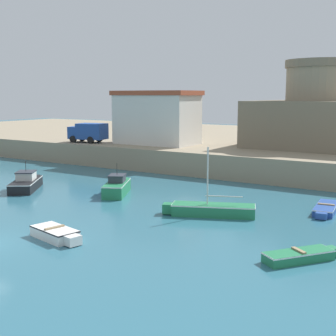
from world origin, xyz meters
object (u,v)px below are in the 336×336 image
Objects in this scene: motorboat_black_5 at (26,183)px; dinghy_green_0 at (300,255)px; sailboat_green_2 at (211,209)px; fortress at (319,116)px; truck_on_quay at (88,132)px; dinghy_blue_4 at (326,208)px; motorboat_green_6 at (117,187)px; harbor_shed_mid_row at (157,117)px; dinghy_white_1 at (56,233)px.

dinghy_green_0 is at bearing -11.24° from motorboat_black_5.
motorboat_black_5 is (-16.84, -0.46, 0.14)m from sailboat_green_2.
truck_on_quay is at bearing -157.07° from fortress.
motorboat_green_6 is (-15.37, -2.86, 0.35)m from dinghy_blue_4.
fortress is 25.71m from truck_on_quay.
harbor_shed_mid_row is (-21.68, 12.43, 5.02)m from dinghy_blue_4.
dinghy_green_0 is 0.28× the size of fortress.
dinghy_white_1 is 29.87m from truck_on_quay.
dinghy_green_0 is 0.61× the size of sailboat_green_2.
truck_on_quay is (-29.29, 9.53, 3.26)m from dinghy_blue_4.
dinghy_green_0 is at bearing -44.55° from harbor_shed_mid_row.
fortress is (-5.68, 19.52, 5.24)m from dinghy_blue_4.
harbor_shed_mid_row is at bearing -156.10° from fortress.
dinghy_white_1 is 28.79m from harbor_shed_mid_row.
motorboat_green_6 is 18.86m from truck_on_quay.
truck_on_quay is at bearing 113.17° from motorboat_black_5.
dinghy_white_1 is 34.15m from fortress.
harbor_shed_mid_row is (-16.00, -7.09, -0.22)m from fortress.
motorboat_green_6 is (-9.29, 2.04, 0.19)m from sailboat_green_2.
harbor_shed_mid_row is at bearing 131.99° from sailboat_green_2.
truck_on_quay reaches higher than dinghy_green_0.
motorboat_black_5 is (-11.97, 8.47, 0.23)m from dinghy_white_1.
harbor_shed_mid_row reaches higher than motorboat_black_5.
fortress reaches higher than dinghy_blue_4.
fortress is 2.84× the size of truck_on_quay.
harbor_shed_mid_row reaches higher than dinghy_blue_4.
truck_on_quay is (-30.56, 19.70, 3.25)m from dinghy_green_0.
truck_on_quay is at bearing 128.14° from dinghy_white_1.
harbor_shed_mid_row is at bearing 112.42° from motorboat_green_6.
motorboat_green_6 reaches higher than dinghy_blue_4.
dinghy_green_0 is 10.25m from dinghy_blue_4.
sailboat_green_2 reaches higher than dinghy_green_0.
motorboat_black_5 is 16.46m from truck_on_quay.
motorboat_black_5 is 1.15× the size of truck_on_quay.
truck_on_quay reaches higher than sailboat_green_2.
sailboat_green_2 is at bearing -141.13° from dinghy_blue_4.
dinghy_green_0 reaches higher than dinghy_blue_4.
motorboat_black_5 is at bearing -161.69° from motorboat_green_6.
harbor_shed_mid_row is 2.02× the size of truck_on_quay.
fortress is (-6.95, 29.68, 5.22)m from dinghy_green_0.
harbor_shed_mid_row is (-10.73, 26.26, 4.96)m from dinghy_white_1.
truck_on_quay is at bearing -159.16° from harbor_shed_mid_row.
fortress is at bearing 89.05° from sailboat_green_2.
dinghy_white_1 is at bearing -67.77° from harbor_shed_mid_row.
dinghy_white_1 is 14.66m from motorboat_black_5.
sailboat_green_2 is at bearing -90.95° from fortress.
truck_on_quay is (-6.37, 14.89, 2.97)m from motorboat_black_5.
fortress reaches higher than motorboat_green_6.
dinghy_blue_4 is 0.97× the size of truck_on_quay.
dinghy_blue_4 is at bearing 97.15° from dinghy_green_0.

